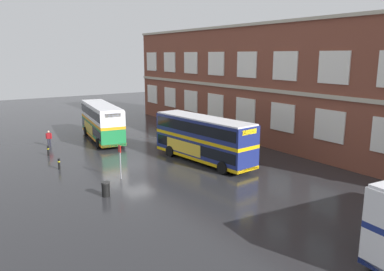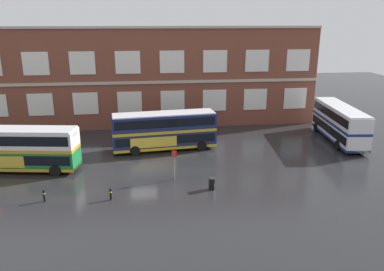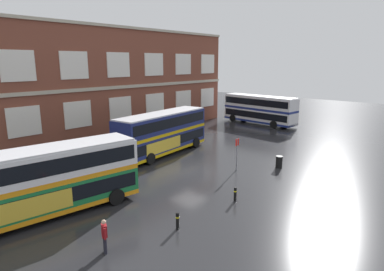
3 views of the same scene
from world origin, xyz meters
name	(u,v)px [view 3 (image 3 of 3)]	position (x,y,z in m)	size (l,w,h in m)	color
ground_plane	(172,166)	(0.00, 2.00, 0.00)	(120.00, 120.00, 0.00)	#232326
brick_terminal_building	(56,86)	(-1.60, 17.98, 6.26)	(48.92, 8.19, 12.80)	brown
double_decker_near	(44,181)	(-11.46, 1.08, 2.15)	(11.26, 4.16, 4.07)	#197038
double_decker_middle	(163,132)	(2.32, 5.44, 2.15)	(11.21, 3.75, 4.07)	navy
double_decker_far	(259,109)	(22.57, 6.26, 2.15)	(3.68, 11.20, 4.07)	silver
waiting_passenger	(104,235)	(-11.48, -4.78, 0.93)	(0.40, 0.61, 1.70)	black
bus_stand_flag	(237,151)	(2.77, -2.81, 1.64)	(0.44, 0.10, 2.70)	slate
station_litter_bin	(279,162)	(5.72, -5.19, 0.52)	(0.60, 0.60, 1.03)	black
safety_bollard_west	(177,221)	(-7.58, -5.82, 0.49)	(0.19, 0.19, 0.95)	black
safety_bollard_east	(235,194)	(-2.48, -6.16, 0.49)	(0.19, 0.19, 0.95)	black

